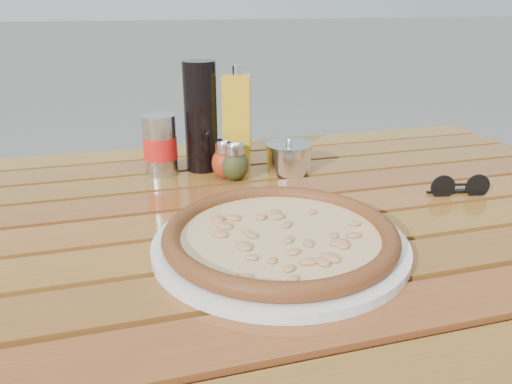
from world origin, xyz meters
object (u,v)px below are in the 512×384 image
object	(u,v)px
dark_bottle	(201,117)
soda_can	(160,146)
table	(259,254)
pepper_shaker	(225,159)
pizza	(280,234)
sunglasses	(459,187)
oregano_shaker	(235,161)
olive_oil_cruet	(237,121)
plate	(280,244)
parmesan_tin	(289,157)

from	to	relation	value
dark_bottle	soda_can	size ratio (longest dim) A/B	1.83
table	pepper_shaker	size ratio (longest dim) A/B	17.07
pizza	sunglasses	xyz separation A→B (m)	(0.38, 0.11, -0.01)
pizza	oregano_shaker	bearing A→B (deg)	88.51
pizza	soda_can	xyz separation A→B (m)	(-0.13, 0.38, 0.04)
table	oregano_shaker	distance (m)	0.21
dark_bottle	sunglasses	distance (m)	0.51
olive_oil_cruet	dark_bottle	bearing A→B (deg)	178.37
dark_bottle	plate	bearing A→B (deg)	-83.90
pepper_shaker	oregano_shaker	world-z (taller)	same
oregano_shaker	sunglasses	distance (m)	0.42
table	sunglasses	world-z (taller)	sunglasses
pizza	dark_bottle	bearing A→B (deg)	96.10
table	dark_bottle	distance (m)	0.32
pizza	olive_oil_cruet	size ratio (longest dim) A/B	1.80
table	dark_bottle	bearing A→B (deg)	100.75
soda_can	parmesan_tin	xyz separation A→B (m)	(0.25, -0.06, -0.03)
dark_bottle	olive_oil_cruet	xyz separation A→B (m)	(0.07, -0.00, -0.01)
olive_oil_cruet	pepper_shaker	bearing A→B (deg)	-122.56
table	olive_oil_cruet	distance (m)	0.31
pepper_shaker	olive_oil_cruet	xyz separation A→B (m)	(0.04, 0.06, 0.06)
oregano_shaker	parmesan_tin	size ratio (longest dim) A/B	0.66
olive_oil_cruet	pizza	bearing A→B (deg)	-95.03
sunglasses	pepper_shaker	bearing A→B (deg)	162.80
table	pizza	xyz separation A→B (m)	(-0.01, -0.13, 0.10)
plate	soda_can	world-z (taller)	soda_can
pepper_shaker	dark_bottle	size ratio (longest dim) A/B	0.37
plate	sunglasses	size ratio (longest dim) A/B	3.23
dark_bottle	soda_can	world-z (taller)	dark_bottle
pizza	pepper_shaker	xyz separation A→B (m)	(-0.01, 0.32, 0.02)
oregano_shaker	sunglasses	xyz separation A→B (m)	(0.37, -0.19, -0.02)
oregano_shaker	olive_oil_cruet	world-z (taller)	olive_oil_cruet
dark_bottle	soda_can	distance (m)	0.10
plate	soda_can	xyz separation A→B (m)	(-0.13, 0.38, 0.05)
table	dark_bottle	size ratio (longest dim) A/B	6.36
oregano_shaker	olive_oil_cruet	size ratio (longest dim) A/B	0.39
pizza	pepper_shaker	world-z (taller)	pepper_shaker
pepper_shaker	olive_oil_cruet	world-z (taller)	olive_oil_cruet
soda_can	olive_oil_cruet	distance (m)	0.16
pepper_shaker	parmesan_tin	bearing A→B (deg)	-0.29
soda_can	sunglasses	xyz separation A→B (m)	(0.50, -0.27, -0.04)
soda_can	oregano_shaker	bearing A→B (deg)	-29.86
plate	olive_oil_cruet	world-z (taller)	olive_oil_cruet
olive_oil_cruet	sunglasses	bearing A→B (deg)	-38.80
pepper_shaker	oregano_shaker	distance (m)	0.02
pizza	oregano_shaker	xyz separation A→B (m)	(0.01, 0.30, 0.02)
pizza	dark_bottle	distance (m)	0.40
dark_bottle	oregano_shaker	bearing A→B (deg)	-60.04
soda_can	sunglasses	bearing A→B (deg)	-28.21
soda_can	plate	bearing A→B (deg)	-71.48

